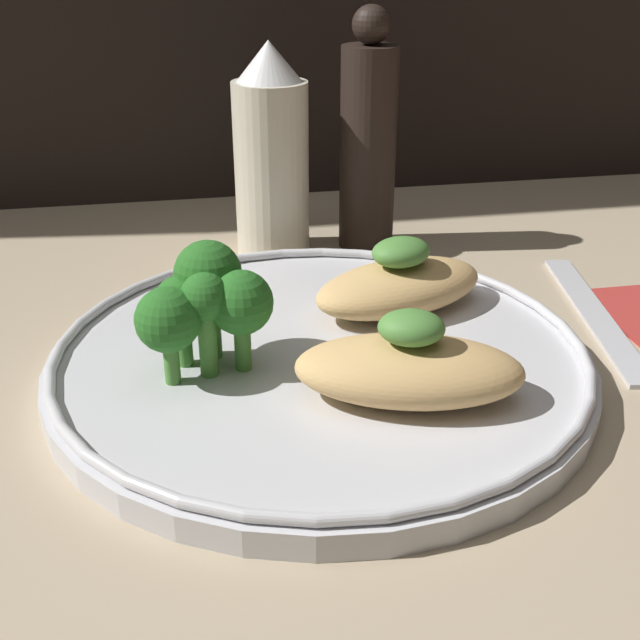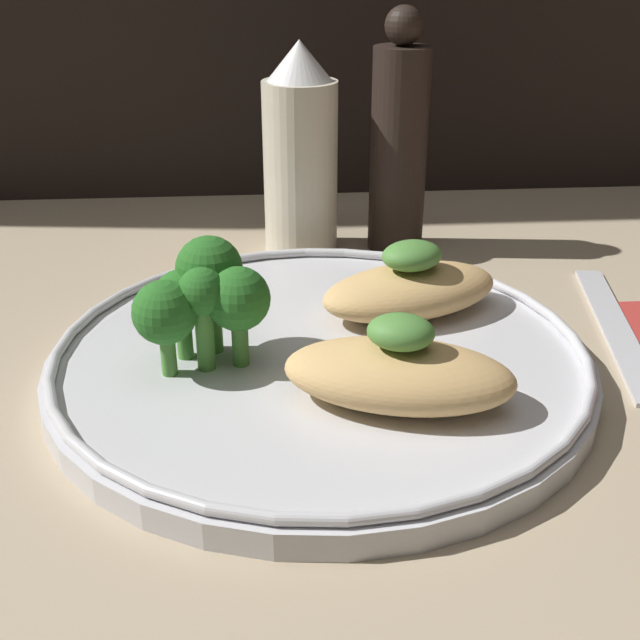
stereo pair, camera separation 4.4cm
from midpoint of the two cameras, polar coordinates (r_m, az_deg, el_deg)
ground_plane at (r=45.89cm, az=2.75°, el=-4.44°), size 180.00×180.00×1.00cm
plate at (r=45.15cm, az=2.79°, el=-2.81°), size 30.35×30.35×2.00cm
grilled_meat_front at (r=39.98cm, az=8.79°, el=-3.77°), size 12.61×8.51×4.77cm
grilled_meat_middle at (r=49.37cm, az=8.99°, el=2.22°), size 12.63×9.12×4.65cm
broccoli_bunch at (r=42.36cm, az=-5.49°, el=1.71°), size 7.19×5.98×6.77cm
sauce_bottle at (r=60.99cm, az=1.02°, el=11.64°), size 5.58×5.58×15.77cm
pepper_grinder at (r=61.85cm, az=7.71°, el=12.30°), size 4.27×4.27×18.00cm
fork at (r=54.31cm, az=22.52°, el=-0.49°), size 5.13×18.39×0.60cm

